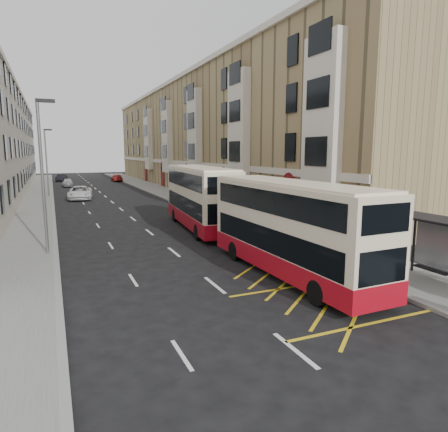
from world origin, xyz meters
name	(u,v)px	position (x,y,z in m)	size (l,w,h in m)	color
ground	(261,322)	(0.00, 0.00, 0.00)	(200.00, 200.00, 0.00)	black
pavement_right	(193,202)	(8.00, 30.00, 0.07)	(4.00, 120.00, 0.15)	slate
pavement_left	(36,210)	(-7.50, 30.00, 0.07)	(3.00, 120.00, 0.15)	slate
kerb_right	(175,203)	(6.00, 30.00, 0.07)	(0.25, 120.00, 0.15)	gray
kerb_left	(53,209)	(-6.00, 30.00, 0.07)	(0.25, 120.00, 0.15)	gray
road_markings	(101,193)	(0.00, 45.00, 0.01)	(10.00, 110.00, 0.01)	silver
terrace_right	(203,138)	(14.88, 45.38, 7.52)	(10.75, 79.00, 15.25)	#968357
guard_railing	(314,243)	(6.25, 5.75, 0.86)	(0.06, 6.56, 1.01)	red
street_lamp_near	(43,168)	(-6.35, 12.00, 4.64)	(0.93, 0.18, 8.00)	slate
street_lamp_far	(47,159)	(-6.35, 42.00, 4.64)	(0.93, 0.18, 8.00)	slate
double_decker_front	(291,229)	(3.56, 3.85, 2.15)	(2.67, 10.62, 4.21)	#F6E0BB
double_decker_rear	(200,198)	(3.68, 15.78, 2.25)	(3.49, 11.28, 4.43)	#F6E0BB
pedestrian_far	(322,238)	(6.71, 5.75, 1.05)	(1.06, 0.44, 1.81)	black
white_van	(80,193)	(-3.03, 38.12, 0.76)	(2.53, 5.49, 1.53)	silver
car_silver	(68,183)	(-3.67, 56.55, 0.66)	(1.56, 3.89, 1.32)	#B0B2B9
car_dark	(62,178)	(-4.24, 69.50, 0.66)	(1.40, 4.00, 1.32)	black
car_red	(117,178)	(5.20, 65.25, 0.63)	(1.78, 4.37, 1.27)	#A31D1A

